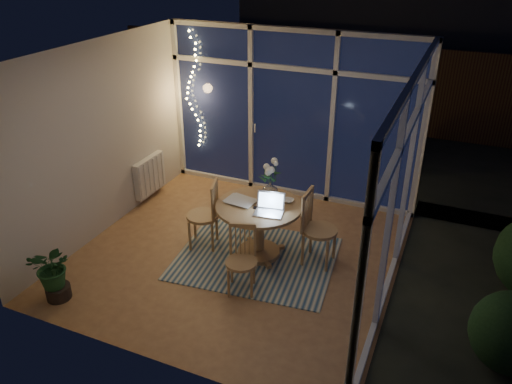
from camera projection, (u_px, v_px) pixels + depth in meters
floor at (238, 254)px, 6.57m from camera, size 4.00×4.00×0.00m
ceiling at (234, 54)px, 5.39m from camera, size 4.00×4.00×0.00m
wall_back at (292, 115)px, 7.61m from camera, size 4.00×0.04×2.60m
wall_front at (138, 249)px, 4.34m from camera, size 4.00×0.04×2.60m
wall_left at (101, 140)px, 6.68m from camera, size 0.04×4.00×2.60m
wall_right at (407, 194)px, 5.28m from camera, size 0.04×4.00×2.60m
window_wall_back at (291, 116)px, 7.58m from camera, size 4.00×0.10×2.60m
window_wall_right at (403, 193)px, 5.29m from camera, size 0.10×4.00×2.60m
radiator at (150, 175)px, 7.81m from camera, size 0.10×0.70×0.58m
fairy_lights at (193, 91)px, 7.99m from camera, size 0.24×0.10×1.85m
garden_patio at (360, 138)px, 10.51m from camera, size 12.00×6.00×0.10m
garden_fence at (346, 85)px, 10.66m from camera, size 11.00×0.08×1.80m
neighbour_roof at (392, 6)px, 12.41m from camera, size 7.00×3.00×2.20m
garden_shrubs at (275, 131)px, 9.43m from camera, size 0.90×0.90×0.90m
rug at (256, 258)px, 6.48m from camera, size 2.14×1.79×0.01m
dining_table at (259, 230)px, 6.39m from camera, size 1.19×1.19×0.74m
chair_left at (202, 214)px, 6.54m from camera, size 0.56×0.56×0.96m
chair_right at (320, 229)px, 6.18m from camera, size 0.47×0.47×1.00m
chair_front at (241, 261)px, 5.70m from camera, size 0.49×0.49×0.84m
laptop at (269, 204)px, 5.98m from camera, size 0.39×0.34×0.25m
flower_vase at (270, 189)px, 6.39m from camera, size 0.22×0.22×0.21m
bowl at (288, 201)px, 6.29m from camera, size 0.17×0.17×0.04m
newspapers at (239, 200)px, 6.32m from camera, size 0.37×0.30×0.02m
phone at (258, 208)px, 6.15m from camera, size 0.13×0.09×0.01m
potted_plant at (54, 271)px, 5.61m from camera, size 0.61×0.55×0.76m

